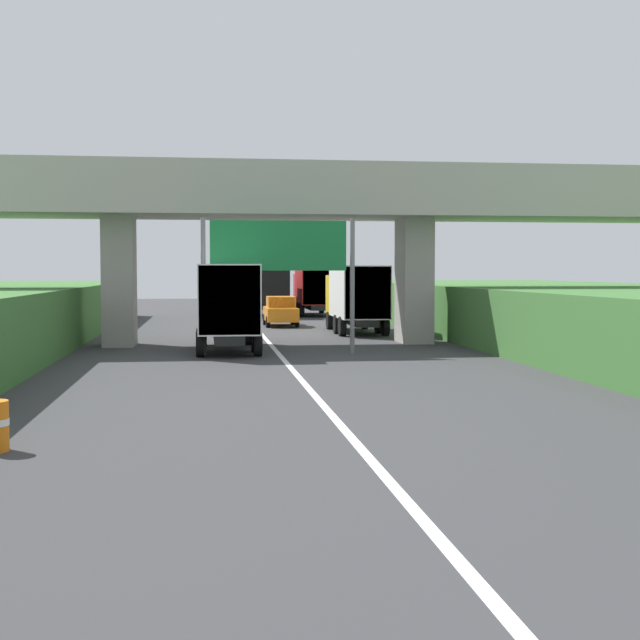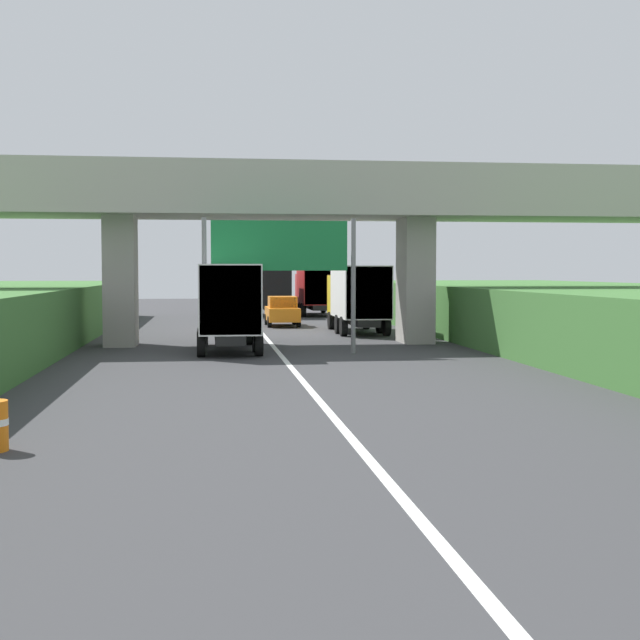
# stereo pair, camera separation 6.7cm
# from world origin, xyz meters

# --- Properties ---
(lane_centre_stripe) EXTENTS (0.20, 99.99, 0.01)m
(lane_centre_stripe) POSITION_xyz_m (0.00, 29.99, 0.00)
(lane_centre_stripe) COLOR white
(lane_centre_stripe) RESTS_ON ground
(overpass_bridge) EXTENTS (40.00, 4.80, 7.70)m
(overpass_bridge) POSITION_xyz_m (0.00, 37.49, 5.80)
(overpass_bridge) COLOR #ADA89E
(overpass_bridge) RESTS_ON ground
(overhead_highway_sign) EXTENTS (5.88, 0.18, 5.20)m
(overhead_highway_sign) POSITION_xyz_m (0.00, 32.87, 3.83)
(overhead_highway_sign) COLOR slate
(overhead_highway_sign) RESTS_ON ground
(truck_red) EXTENTS (2.44, 7.30, 3.44)m
(truck_red) POSITION_xyz_m (4.84, 61.71, 1.93)
(truck_red) COLOR black
(truck_red) RESTS_ON ground
(truck_black) EXTENTS (2.44, 7.30, 3.44)m
(truck_black) POSITION_xyz_m (1.62, 60.78, 1.93)
(truck_black) COLOR black
(truck_black) RESTS_ON ground
(truck_yellow) EXTENTS (2.44, 7.30, 3.44)m
(truck_yellow) POSITION_xyz_m (4.89, 43.87, 1.93)
(truck_yellow) COLOR black
(truck_yellow) RESTS_ON ground
(truck_silver) EXTENTS (2.44, 7.30, 3.44)m
(truck_silver) POSITION_xyz_m (-1.92, 34.43, 1.93)
(truck_silver) COLOR black
(truck_silver) RESTS_ON ground
(car_orange) EXTENTS (1.86, 4.10, 1.72)m
(car_orange) POSITION_xyz_m (1.50, 49.73, 0.86)
(car_orange) COLOR orange
(car_orange) RESTS_ON ground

